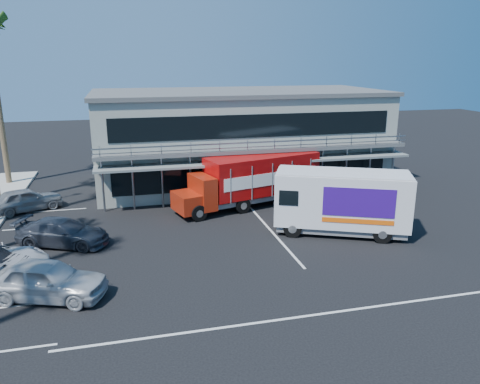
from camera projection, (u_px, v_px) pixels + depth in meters
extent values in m
plane|color=black|center=(253.00, 257.00, 23.72)|extent=(120.00, 120.00, 0.00)
cube|color=gray|center=(239.00, 139.00, 37.45)|extent=(22.00, 10.00, 7.00)
cube|color=#515454|center=(239.00, 92.00, 36.45)|extent=(22.40, 10.40, 0.30)
cube|color=#515454|center=(259.00, 150.00, 32.20)|extent=(22.00, 1.20, 0.25)
cube|color=gray|center=(261.00, 144.00, 31.55)|extent=(22.00, 0.08, 0.90)
cube|color=slate|center=(260.00, 161.00, 32.11)|extent=(22.00, 1.80, 0.15)
cube|color=black|center=(256.00, 176.00, 33.29)|extent=(20.00, 0.06, 1.60)
cube|color=black|center=(257.00, 126.00, 32.30)|extent=(20.00, 0.06, 1.60)
cube|color=maroon|center=(187.00, 202.00, 29.39)|extent=(1.93, 2.50, 1.18)
cube|color=maroon|center=(202.00, 192.00, 29.76)|extent=(1.62, 2.63, 2.06)
cube|color=black|center=(202.00, 183.00, 29.60)|extent=(0.62, 2.02, 0.69)
cube|color=#A70B0A|center=(262.00, 173.00, 31.76)|extent=(8.23, 4.51, 2.55)
cube|color=slate|center=(262.00, 195.00, 32.17)|extent=(8.13, 4.16, 0.29)
cube|color=white|center=(272.00, 179.00, 30.75)|extent=(6.96, 2.01, 0.83)
cube|color=white|center=(253.00, 171.00, 32.81)|extent=(6.96, 2.01, 0.83)
cylinder|color=black|center=(199.00, 213.00, 28.76)|extent=(1.06, 0.55, 1.02)
cylinder|color=black|center=(185.00, 204.00, 30.56)|extent=(1.06, 0.55, 1.02)
cylinder|color=black|center=(243.00, 206.00, 30.27)|extent=(1.06, 0.55, 1.02)
cylinder|color=black|center=(227.00, 197.00, 32.07)|extent=(1.06, 0.55, 1.02)
cylinder|color=black|center=(301.00, 195.00, 32.54)|extent=(1.06, 0.55, 1.02)
cylinder|color=black|center=(283.00, 188.00, 34.34)|extent=(1.06, 0.55, 1.02)
cube|color=silver|center=(342.00, 199.00, 26.37)|extent=(7.78, 5.37, 2.96)
cube|color=slate|center=(340.00, 226.00, 26.82)|extent=(7.41, 5.02, 0.37)
cube|color=black|center=(277.00, 190.00, 26.91)|extent=(0.92, 1.92, 1.00)
cube|color=silver|center=(343.00, 173.00, 25.95)|extent=(7.63, 5.26, 0.08)
cube|color=#300D7A|center=(359.00, 203.00, 24.95)|extent=(3.48, 1.60, 1.59)
cube|color=#300D7A|center=(356.00, 190.00, 27.38)|extent=(3.48, 1.60, 1.59)
cube|color=#F2590C|center=(358.00, 221.00, 25.23)|extent=(3.47, 1.59, 0.26)
cylinder|color=black|center=(293.00, 229.00, 26.19)|extent=(1.04, 0.67, 1.01)
cylinder|color=black|center=(295.00, 216.00, 28.31)|extent=(1.04, 0.67, 1.01)
cylinder|color=black|center=(382.00, 234.00, 25.35)|extent=(1.04, 0.67, 1.01)
cylinder|color=black|center=(378.00, 221.00, 27.47)|extent=(1.04, 0.67, 1.01)
imported|color=#ADB0B4|center=(46.00, 280.00, 19.39)|extent=(5.31, 3.57, 1.68)
imported|color=#2E333D|center=(63.00, 232.00, 25.02)|extent=(5.32, 3.73, 1.43)
imported|color=slate|center=(26.00, 200.00, 30.64)|extent=(4.89, 3.49, 1.54)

